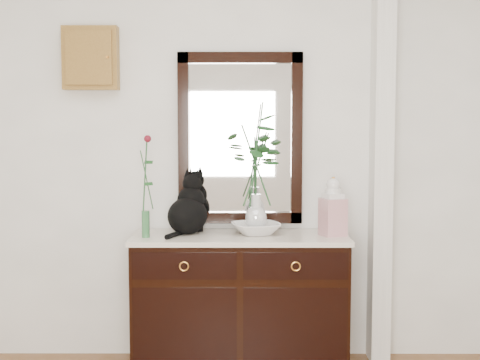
{
  "coord_description": "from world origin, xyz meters",
  "views": [
    {
      "loc": [
        0.11,
        -2.35,
        1.55
      ],
      "look_at": [
        0.1,
        1.63,
        1.2
      ],
      "focal_mm": 50.0,
      "sensor_mm": 36.0,
      "label": 1
    }
  ],
  "objects_px": {
    "cat": "(187,204)",
    "ginger_jar": "(333,206)",
    "sideboard": "(240,295)",
    "lotus_bowl": "(256,229)"
  },
  "relations": [
    {
      "from": "sideboard",
      "to": "lotus_bowl",
      "type": "bearing_deg",
      "value": 13.38
    },
    {
      "from": "sideboard",
      "to": "lotus_bowl",
      "type": "relative_size",
      "value": 4.5
    },
    {
      "from": "sideboard",
      "to": "ginger_jar",
      "type": "xyz_separation_m",
      "value": [
        0.57,
        -0.02,
        0.56
      ]
    },
    {
      "from": "sideboard",
      "to": "cat",
      "type": "bearing_deg",
      "value": 171.11
    },
    {
      "from": "lotus_bowl",
      "to": "sideboard",
      "type": "bearing_deg",
      "value": -166.62
    },
    {
      "from": "cat",
      "to": "ginger_jar",
      "type": "height_order",
      "value": "cat"
    },
    {
      "from": "lotus_bowl",
      "to": "ginger_jar",
      "type": "distance_m",
      "value": 0.5
    },
    {
      "from": "cat",
      "to": "ginger_jar",
      "type": "xyz_separation_m",
      "value": [
        0.9,
        -0.07,
        -0.01
      ]
    },
    {
      "from": "sideboard",
      "to": "lotus_bowl",
      "type": "distance_m",
      "value": 0.42
    },
    {
      "from": "ginger_jar",
      "to": "sideboard",
      "type": "bearing_deg",
      "value": 178.2
    }
  ]
}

